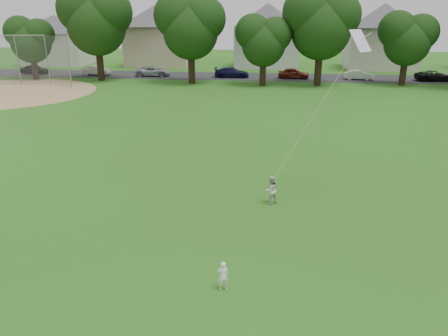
# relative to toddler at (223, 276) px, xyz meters

# --- Properties ---
(ground) EXTENTS (160.00, 160.00, 0.00)m
(ground) POSITION_rel_toddler_xyz_m (-0.09, 2.52, -0.49)
(ground) COLOR #2A5C15
(ground) RESTS_ON ground
(street) EXTENTS (90.00, 7.00, 0.01)m
(street) POSITION_rel_toddler_xyz_m (-0.09, 44.52, -0.48)
(street) COLOR #2D2D30
(street) RESTS_ON ground
(dirt_infield) EXTENTS (18.00, 18.00, 0.02)m
(dirt_infield) POSITION_rel_toddler_xyz_m (-26.09, 30.52, -0.48)
(dirt_infield) COLOR #9E7F51
(dirt_infield) RESTS_ON ground
(toddler) EXTENTS (0.40, 0.32, 0.97)m
(toddler) POSITION_rel_toddler_xyz_m (0.00, 0.00, 0.00)
(toddler) COLOR white
(toddler) RESTS_ON ground
(older_boy) EXTENTS (0.79, 0.77, 1.29)m
(older_boy) POSITION_rel_toddler_xyz_m (1.33, 6.47, 0.16)
(older_boy) COLOR silver
(older_boy) RESTS_ON ground
(kite) EXTENTS (2.26, 1.18, 6.92)m
(kite) POSITION_rel_toddler_xyz_m (3.01, 7.02, 3.42)
(kite) COLOR white
(kite) RESTS_ON ground
(baseball_backstop) EXTENTS (12.05, 3.95, 5.35)m
(baseball_backstop) POSITION_rel_toddler_xyz_m (-27.07, 34.76, 2.19)
(baseball_backstop) COLOR gray
(baseball_backstop) RESTS_ON ground
(tree_row) EXTENTS (78.98, 7.98, 11.18)m
(tree_row) POSITION_rel_toddler_xyz_m (3.18, 38.94, 5.98)
(tree_row) COLOR black
(tree_row) RESTS_ON ground
(parked_cars) EXTENTS (54.07, 2.56, 1.28)m
(parked_cars) POSITION_rel_toddler_xyz_m (-4.03, 43.52, 0.13)
(parked_cars) COLOR black
(parked_cars) RESTS_ON ground
(house_row) EXTENTS (77.06, 13.69, 10.42)m
(house_row) POSITION_rel_toddler_xyz_m (0.62, 54.52, 4.76)
(house_row) COLOR silver
(house_row) RESTS_ON ground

